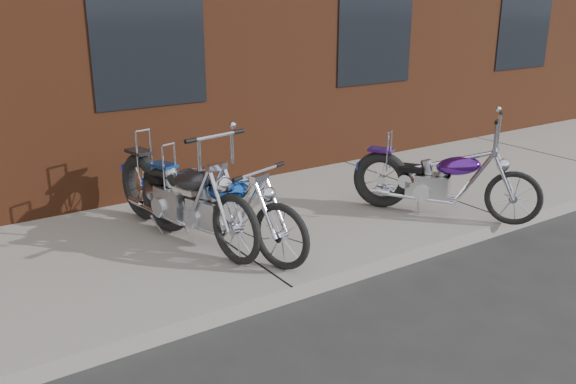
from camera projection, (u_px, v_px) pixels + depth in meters
ground at (292, 303)px, 5.38m from camera, size 120.00×120.00×0.00m
sidewalk at (214, 240)px, 6.55m from camera, size 22.00×3.00×0.15m
chopper_purple at (440, 183)px, 6.97m from camera, size 1.24×1.86×1.20m
chopper_blue at (215, 209)px, 6.07m from camera, size 0.86×2.16×0.97m
chopper_third at (181, 198)px, 6.30m from camera, size 0.67×2.38×1.22m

